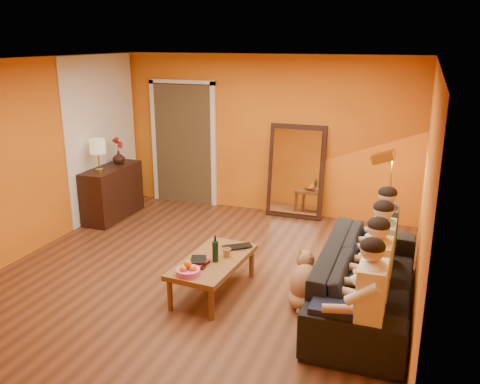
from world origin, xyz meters
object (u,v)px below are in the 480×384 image
(table_lamp, at_px, (98,156))
(sideboard, at_px, (113,192))
(wine_bottle, at_px, (215,249))
(person_mid_left, at_px, (377,277))
(laptop, at_px, (238,248))
(sofa, at_px, (366,279))
(tumbler, at_px, (227,252))
(floor_lamp, at_px, (389,207))
(person_mid_right, at_px, (382,255))
(mirror_frame, at_px, (296,171))
(person_far_left, at_px, (370,304))
(coffee_table, at_px, (213,276))
(vase, at_px, (119,157))
(person_far_right, at_px, (386,237))
(dog, at_px, (305,279))

(table_lamp, bearing_deg, sideboard, 90.00)
(table_lamp, relative_size, wine_bottle, 1.65)
(person_mid_left, relative_size, laptop, 3.43)
(sofa, distance_m, tumbler, 1.58)
(floor_lamp, distance_m, person_mid_right, 1.36)
(wine_bottle, bearing_deg, mirror_frame, 86.26)
(floor_lamp, height_order, person_far_left, floor_lamp)
(coffee_table, bearing_deg, vase, 144.55)
(person_far_left, bearing_deg, person_mid_right, 90.00)
(person_far_right, height_order, laptop, person_far_right)
(floor_lamp, relative_size, tumbler, 13.85)
(sideboard, distance_m, person_far_right, 4.48)
(dog, bearing_deg, floor_lamp, 42.75)
(sofa, bearing_deg, coffee_table, 97.34)
(wine_bottle, bearing_deg, person_mid_left, -5.85)
(mirror_frame, xyz_separation_m, person_far_left, (1.58, -3.69, -0.15))
(person_mid_right, distance_m, wine_bottle, 1.81)
(mirror_frame, distance_m, person_mid_right, 3.04)
(mirror_frame, bearing_deg, coffee_table, -94.78)
(person_far_left, distance_m, person_mid_left, 0.55)
(sofa, height_order, person_mid_right, person_mid_right)
(sofa, relative_size, floor_lamp, 1.68)
(table_lamp, relative_size, vase, 2.40)
(person_mid_right, distance_m, vase, 4.73)
(table_lamp, xyz_separation_m, person_far_left, (4.37, -2.31, -0.49))
(person_mid_left, bearing_deg, person_far_right, 90.00)
(wine_bottle, relative_size, laptop, 0.87)
(table_lamp, xyz_separation_m, person_far_right, (4.37, -0.66, -0.49))
(mirror_frame, xyz_separation_m, person_far_right, (1.58, -2.04, -0.15))
(vase, bearing_deg, coffee_table, -39.29)
(coffee_table, relative_size, vase, 5.74)
(floor_lamp, xyz_separation_m, vase, (-4.34, 0.41, 0.24))
(person_far_right, relative_size, laptop, 3.43)
(person_far_left, bearing_deg, wine_bottle, 157.58)
(person_far_left, xyz_separation_m, vase, (-4.37, 2.86, 0.35))
(table_lamp, distance_m, person_far_right, 4.45)
(mirror_frame, relative_size, wine_bottle, 4.90)
(dog, height_order, wine_bottle, wine_bottle)
(sideboard, relative_size, vase, 5.55)
(sofa, distance_m, person_mid_right, 0.30)
(sideboard, distance_m, laptop, 3.10)
(person_mid_left, xyz_separation_m, person_mid_right, (0.00, 0.55, 0.00))
(wine_bottle, bearing_deg, laptop, 72.00)
(laptop, bearing_deg, sideboard, 114.27)
(table_lamp, height_order, vase, table_lamp)
(person_far_left, distance_m, person_far_right, 1.65)
(person_far_left, bearing_deg, sideboard, 149.10)
(floor_lamp, distance_m, person_mid_left, 1.91)
(person_far_right, bearing_deg, mirror_frame, 127.69)
(coffee_table, relative_size, laptop, 3.43)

